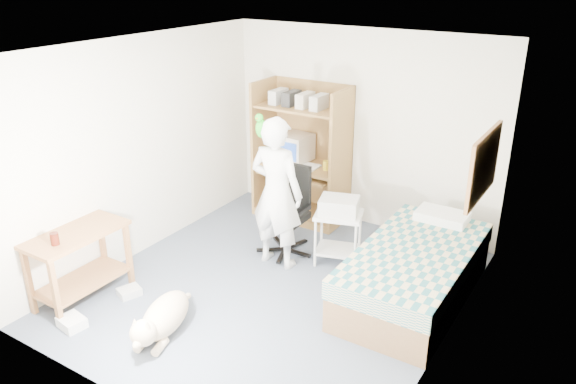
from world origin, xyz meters
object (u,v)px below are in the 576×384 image
object	(u,v)px
bed	(414,272)
office_chair	(288,222)
printer_cart	(338,230)
dog	(162,318)
computer_hutch	(303,158)
side_desk	(79,256)
person	(277,193)

from	to	relation	value
bed	office_chair	size ratio (longest dim) A/B	1.94
office_chair	printer_cart	xyz separation A→B (m)	(0.63, 0.07, 0.04)
office_chair	dog	size ratio (longest dim) A/B	1.01
computer_hutch	printer_cart	world-z (taller)	computer_hutch
office_chair	printer_cart	world-z (taller)	office_chair
side_desk	person	bearing A→B (deg)	52.78
dog	side_desk	bearing A→B (deg)	163.41
office_chair	printer_cart	size ratio (longest dim) A/B	1.69
office_chair	person	size ratio (longest dim) A/B	0.60
bed	computer_hutch	bearing A→B (deg)	150.71
printer_cart	office_chair	bearing A→B (deg)	169.52
dog	printer_cart	size ratio (longest dim) A/B	1.67
computer_hutch	side_desk	world-z (taller)	computer_hutch
office_chair	dog	world-z (taller)	office_chair
dog	person	bearing A→B (deg)	68.14
computer_hutch	person	xyz separation A→B (m)	(0.42, -1.26, 0.04)
person	office_chair	bearing A→B (deg)	-81.54
printer_cart	dog	bearing A→B (deg)	-127.15
person	printer_cart	world-z (taller)	person
side_desk	dog	world-z (taller)	side_desk
computer_hutch	person	size ratio (longest dim) A/B	1.04
office_chair	printer_cart	bearing A→B (deg)	5.80
bed	person	size ratio (longest dim) A/B	1.17
person	printer_cart	bearing A→B (deg)	-147.60
office_chair	bed	bearing A→B (deg)	-6.72
office_chair	computer_hutch	bearing A→B (deg)	110.15
side_desk	printer_cart	bearing A→B (deg)	48.00
side_desk	dog	bearing A→B (deg)	-0.41
bed	dog	bearing A→B (deg)	-133.75
bed	office_chair	world-z (taller)	office_chair
person	dog	size ratio (longest dim) A/B	1.68
computer_hutch	office_chair	size ratio (longest dim) A/B	1.73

